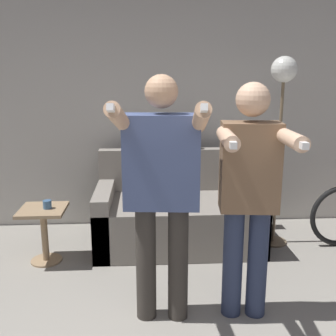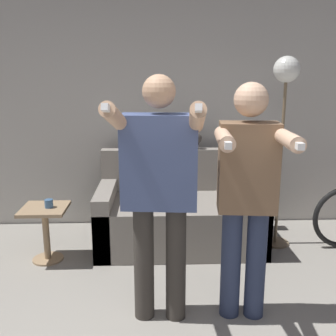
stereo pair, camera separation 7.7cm
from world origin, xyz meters
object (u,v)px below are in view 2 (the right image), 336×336
at_px(person_left, 159,183).
at_px(floor_lamp, 285,94).
at_px(couch, 179,215).
at_px(person_right, 247,190).
at_px(side_table, 45,223).
at_px(cat, 183,142).
at_px(cup, 49,203).

relative_size(person_left, floor_lamp, 0.91).
height_order(couch, person_right, person_right).
bearing_deg(person_left, side_table, 142.67).
relative_size(floor_lamp, side_table, 3.60).
bearing_deg(couch, cat, 80.48).
bearing_deg(floor_lamp, cup, -172.53).
xyz_separation_m(floor_lamp, side_table, (-2.24, -0.28, -1.14)).
xyz_separation_m(cat, side_table, (-1.31, -0.69, -0.62)).
distance_m(person_right, cup, 1.87).
bearing_deg(side_table, floor_lamp, 7.18).
relative_size(person_right, cat, 3.13).
relative_size(couch, person_right, 0.99).
height_order(floor_lamp, cup, floor_lamp).
height_order(person_left, cat, person_left).
bearing_deg(floor_lamp, side_table, -172.82).
relative_size(floor_lamp, cup, 24.53).
bearing_deg(cat, cup, -151.11).
xyz_separation_m(cat, cup, (-1.27, -0.70, -0.43)).
distance_m(floor_lamp, cup, 2.41).
bearing_deg(side_table, cat, 27.86).
distance_m(couch, person_right, 1.49).
height_order(person_left, cup, person_left).
xyz_separation_m(person_left, person_right, (0.58, -0.00, -0.05)).
bearing_deg(cat, person_right, -79.50).
height_order(person_left, floor_lamp, floor_lamp).
bearing_deg(person_right, cup, 154.98).
height_order(person_left, side_table, person_left).
distance_m(person_left, side_table, 1.53).
bearing_deg(couch, floor_lamp, -3.89).
xyz_separation_m(couch, side_table, (-1.25, -0.35, 0.07)).
distance_m(cat, floor_lamp, 1.14).
bearing_deg(person_right, floor_lamp, 69.00).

